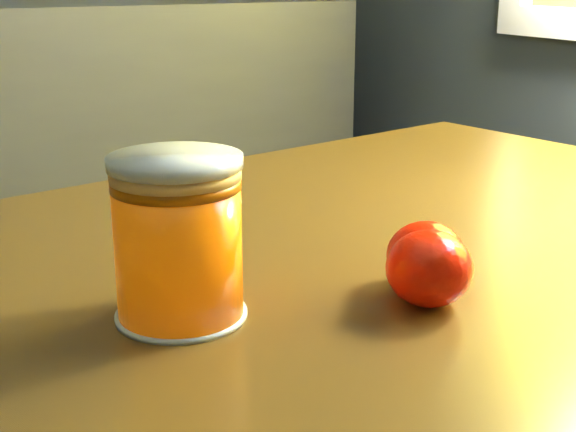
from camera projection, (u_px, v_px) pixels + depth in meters
table at (366, 360)px, 0.68m from camera, size 1.10×0.85×0.75m
juice_glass at (178, 240)px, 0.52m from camera, size 0.09×0.09×0.11m
orange_front at (429, 268)px, 0.55m from camera, size 0.07×0.07×0.05m
orange_back at (426, 256)px, 0.58m from camera, size 0.07×0.07×0.05m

